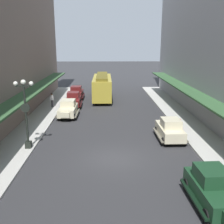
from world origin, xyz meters
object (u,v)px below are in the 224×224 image
Objects in this scene: parked_car_0 at (73,99)px; parked_car_1 at (213,187)px; parked_car_4 at (68,108)px; lamp_post_with_clock at (26,111)px; streetcar at (102,86)px; parked_car_2 at (76,92)px; parked_car_3 at (170,129)px; pedestrian_3 at (52,100)px; fire_hydrant at (180,123)px.

parked_car_0 is 1.00× the size of parked_car_1.
parked_car_1 is 1.01× the size of parked_car_4.
lamp_post_with_clock reaches higher than parked_car_0.
streetcar is at bearing 73.93° from lamp_post_with_clock.
streetcar is (-5.71, 25.94, 0.96)m from parked_car_1.
streetcar reaches higher than parked_car_1.
parked_car_0 is 5.97m from streetcar.
parked_car_0 is 4.96m from parked_car_2.
lamp_post_with_clock is at bearing -94.94° from parked_car_2.
streetcar is at bearing 109.03° from parked_car_3.
parked_car_2 is 9.70m from parked_car_4.
lamp_post_with_clock is at bearing -100.79° from parked_car_4.
parked_car_3 is (9.38, -12.07, 0.00)m from parked_car_0.
parked_car_0 is 0.45× the size of streetcar.
parked_car_4 is at bearing 79.21° from lamp_post_with_clock.
parked_car_4 is 4.83m from pedestrian_3.
streetcar is (-5.77, 16.74, 0.96)m from parked_car_3.
parked_car_1 is at bearing -66.35° from parked_car_0.
parked_car_0 is 15.29m from parked_car_3.
streetcar reaches higher than pedestrian_3.
parked_car_2 and parked_car_3 have the same top height.
lamp_post_with_clock is 13.50m from pedestrian_3.
parked_car_1 is at bearing -77.58° from streetcar.
pedestrian_3 is at bearing 93.27° from lamp_post_with_clock.
parked_car_2 is 6.08m from pedestrian_3.
pedestrian_3 is at bearing -139.20° from streetcar.
parked_car_0 is 23.23m from parked_car_1.
lamp_post_with_clock is at bearing -97.19° from parked_car_0.
parked_car_2 is 2.55× the size of pedestrian_3.
streetcar is at bearing 52.31° from parked_car_0.
pedestrian_3 is (-13.51, 8.53, 0.45)m from fire_hydrant.
parked_car_2 is at bearing 66.76° from pedestrian_3.
parked_car_3 is 17.73m from streetcar.
parked_car_2 is at bearing 90.71° from parked_car_4.
pedestrian_3 is at bearing -113.24° from parked_car_2.
lamp_post_with_clock is 13.84m from fire_hydrant.
lamp_post_with_clock reaches higher than parked_car_3.
parked_car_0 is 1.01× the size of parked_car_2.
streetcar reaches higher than parked_car_3.
parked_car_3 and parked_car_4 have the same top height.
lamp_post_with_clock reaches higher than parked_car_1.
streetcar is (3.61, 9.41, 0.96)m from parked_car_4.
parked_car_2 is 17.97m from fire_hydrant.
lamp_post_with_clock is (-1.76, -13.95, 2.04)m from parked_car_0.
lamp_post_with_clock is at bearing -106.07° from streetcar.
parked_car_0 is at bearing 82.81° from lamp_post_with_clock.
parked_car_2 is 5.20× the size of fire_hydrant.
parked_car_3 is at bearing -60.86° from parked_car_2.
pedestrian_3 is (-2.40, -5.58, 0.07)m from parked_car_2.
fire_hydrant is at bearing 20.62° from lamp_post_with_clock.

